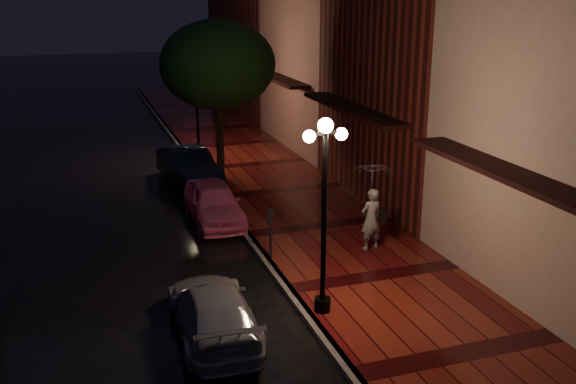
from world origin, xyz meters
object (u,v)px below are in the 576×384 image
object	(u,v)px
street_tree	(218,68)
pink_car	(214,203)
silver_car	(213,311)
woman_with_umbrella	(372,193)
streetlamp_near	(324,205)
streetlamp_far	(197,100)
parking_meter	(271,228)
navy_car	(189,167)

from	to	relation	value
street_tree	pink_car	distance (m)	5.72
street_tree	pink_car	xyz separation A→B (m)	(-1.21, -4.27, -3.61)
silver_car	woman_with_umbrella	world-z (taller)	woman_with_umbrella
streetlamp_near	silver_car	size ratio (longest dim) A/B	1.12
streetlamp_far	woman_with_umbrella	size ratio (longest dim) A/B	1.80
streetlamp_near	parking_meter	xyz separation A→B (m)	(-0.20, 3.21, -1.64)
streetlamp_far	woman_with_umbrella	world-z (taller)	streetlamp_far
street_tree	woman_with_umbrella	distance (m)	8.80
woman_with_umbrella	streetlamp_far	bearing A→B (deg)	-86.10
streetlamp_near	streetlamp_far	xyz separation A→B (m)	(0.00, 14.00, 0.00)
silver_car	woman_with_umbrella	bearing A→B (deg)	-147.92
streetlamp_far	navy_car	world-z (taller)	streetlamp_far
pink_car	navy_car	world-z (taller)	navy_car
silver_car	parking_meter	xyz separation A→B (m)	(2.24, 3.22, 0.40)
silver_car	street_tree	bearing A→B (deg)	-101.85
pink_car	silver_car	world-z (taller)	pink_car
streetlamp_far	parking_meter	world-z (taller)	streetlamp_far
streetlamp_near	pink_car	world-z (taller)	streetlamp_near
parking_meter	navy_car	bearing A→B (deg)	116.36
streetlamp_far	silver_car	xyz separation A→B (m)	(-2.44, -14.02, -2.04)
streetlamp_near	street_tree	xyz separation A→B (m)	(0.26, 10.99, 1.64)
street_tree	parking_meter	xyz separation A→B (m)	(-0.46, -7.78, -3.29)
street_tree	woman_with_umbrella	xyz separation A→B (m)	(2.28, -8.12, -2.51)
streetlamp_near	navy_car	xyz separation A→B (m)	(-0.95, 10.98, -1.92)
streetlamp_near	street_tree	bearing A→B (deg)	88.65
streetlamp_far	parking_meter	xyz separation A→B (m)	(-0.20, -10.79, -1.64)
pink_car	silver_car	xyz separation A→B (m)	(-1.49, -6.74, -0.07)
pink_car	parking_meter	xyz separation A→B (m)	(0.75, -3.51, 0.33)
streetlamp_far	street_tree	bearing A→B (deg)	-85.09
streetlamp_near	silver_car	distance (m)	3.18
streetlamp_near	silver_car	bearing A→B (deg)	-179.63
streetlamp_near	woman_with_umbrella	xyz separation A→B (m)	(2.54, 2.88, -0.87)
woman_with_umbrella	parking_meter	distance (m)	2.86
navy_car	woman_with_umbrella	distance (m)	8.88
pink_car	woman_with_umbrella	size ratio (longest dim) A/B	1.54
streetlamp_near	woman_with_umbrella	distance (m)	3.93
streetlamp_near	navy_car	world-z (taller)	streetlamp_near
streetlamp_near	silver_car	world-z (taller)	streetlamp_near
street_tree	silver_car	size ratio (longest dim) A/B	1.50
navy_car	parking_meter	world-z (taller)	parking_meter
streetlamp_far	street_tree	distance (m)	3.44
street_tree	silver_car	xyz separation A→B (m)	(-2.70, -11.01, -3.68)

